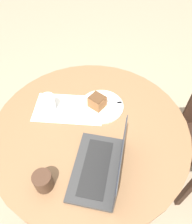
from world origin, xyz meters
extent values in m
plane|color=gray|center=(0.00, 0.00, 0.00)|extent=(12.00, 12.00, 0.00)
cylinder|color=brown|center=(0.00, 0.00, 0.01)|extent=(0.59, 0.59, 0.02)
cylinder|color=brown|center=(0.00, 0.00, 0.37)|extent=(0.14, 0.14, 0.70)
cylinder|color=brown|center=(0.00, 0.00, 0.73)|extent=(1.04, 1.04, 0.03)
cube|color=black|center=(-0.50, 0.42, 0.23)|extent=(0.05, 0.05, 0.46)
cube|color=black|center=(-0.65, 0.07, 0.23)|extent=(0.05, 0.05, 0.46)
cube|color=white|center=(0.05, -0.17, 0.75)|extent=(0.44, 0.38, 0.00)
cylinder|color=silver|center=(-0.12, -0.10, 0.76)|extent=(0.25, 0.25, 0.01)
cube|color=brown|center=(-0.10, -0.11, 0.80)|extent=(0.10, 0.10, 0.07)
cube|color=#4D311C|center=(-0.10, -0.11, 0.83)|extent=(0.10, 0.10, 0.00)
cube|color=silver|center=(-0.15, -0.10, 0.76)|extent=(0.16, 0.08, 0.00)
cube|color=silver|center=(-0.22, -0.07, 0.76)|extent=(0.04, 0.04, 0.00)
cylinder|color=#3D2619|center=(0.31, 0.19, 0.79)|extent=(0.08, 0.08, 0.09)
cylinder|color=silver|center=(0.15, -0.22, 0.80)|extent=(0.08, 0.08, 0.10)
cube|color=#2D2D2D|center=(0.08, 0.22, 0.76)|extent=(0.37, 0.40, 0.02)
cube|color=black|center=(0.08, 0.22, 0.77)|extent=(0.27, 0.30, 0.00)
cube|color=#2D2D2D|center=(0.00, 0.29, 0.87)|extent=(0.22, 0.27, 0.20)
cube|color=black|center=(0.00, 0.29, 0.87)|extent=(0.21, 0.26, 0.18)
camera|label=1|loc=(0.28, 0.62, 1.69)|focal=35.00mm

